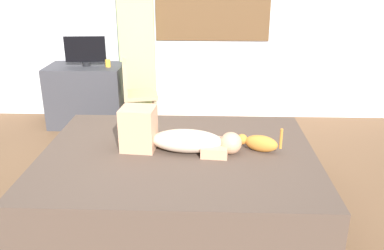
{
  "coord_description": "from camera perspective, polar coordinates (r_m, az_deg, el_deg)",
  "views": [
    {
      "loc": [
        0.35,
        -2.77,
        1.83
      ],
      "look_at": [
        0.24,
        0.33,
        0.64
      ],
      "focal_mm": 38.37,
      "sensor_mm": 36.0,
      "label": 1
    }
  ],
  "objects": [
    {
      "name": "cup",
      "position": [
        5.0,
        -11.61,
        8.41
      ],
      "size": [
        0.06,
        0.06,
        0.09
      ],
      "primitive_type": "cylinder",
      "color": "gold",
      "rests_on": "desk"
    },
    {
      "name": "ground_plane",
      "position": [
        3.34,
        -4.35,
        -12.39
      ],
      "size": [
        16.0,
        16.0,
        0.0
      ],
      "primitive_type": "plane",
      "color": "brown"
    },
    {
      "name": "curtain_left",
      "position": [
        5.17,
        -7.87,
        14.74
      ],
      "size": [
        0.44,
        0.06,
        2.58
      ],
      "primitive_type": "cube",
      "color": "#ADCC75",
      "rests_on": "ground"
    },
    {
      "name": "person_lying",
      "position": [
        3.19,
        -2.46,
        -1.65
      ],
      "size": [
        0.94,
        0.33,
        0.34
      ],
      "color": "#CCB299",
      "rests_on": "bed"
    },
    {
      "name": "desk",
      "position": [
        5.22,
        -14.35,
        4.01
      ],
      "size": [
        0.9,
        0.56,
        0.74
      ],
      "color": "#38383D",
      "rests_on": "ground"
    },
    {
      "name": "tv_monitor",
      "position": [
        5.08,
        -14.62,
        9.97
      ],
      "size": [
        0.48,
        0.1,
        0.35
      ],
      "color": "black",
      "rests_on": "desk"
    },
    {
      "name": "cat",
      "position": [
        3.23,
        9.28,
        -2.46
      ],
      "size": [
        0.34,
        0.2,
        0.21
      ],
      "color": "#C67A2D",
      "rests_on": "bed"
    },
    {
      "name": "chair_by_desk",
      "position": [
        4.78,
        -8.02,
        4.67
      ],
      "size": [
        0.45,
        0.45,
        0.86
      ],
      "color": "tan",
      "rests_on": "ground"
    },
    {
      "name": "bed",
      "position": [
        3.31,
        -1.87,
        -7.71
      ],
      "size": [
        2.19,
        1.72,
        0.49
      ],
      "color": "brown",
      "rests_on": "ground"
    },
    {
      "name": "back_wall_with_window",
      "position": [
        5.21,
        -1.71,
        16.8
      ],
      "size": [
        6.4,
        0.14,
        2.9
      ],
      "color": "silver",
      "rests_on": "ground"
    }
  ]
}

